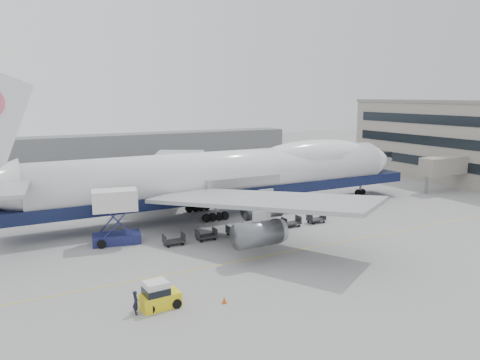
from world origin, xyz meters
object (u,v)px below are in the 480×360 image
baggage_tug (159,296)px  airliner (230,174)px  catering_truck (115,214)px  ground_worker (136,302)px

baggage_tug → airliner: bearing=49.1°
catering_truck → ground_worker: 18.53m
baggage_tug → ground_worker: bearing=-177.5°
ground_worker → airliner: bearing=-33.4°
airliner → baggage_tug: (-18.64, -24.26, -4.63)m
catering_truck → ground_worker: catering_truck is taller
airliner → ground_worker: size_ratio=35.68×
catering_truck → baggage_tug: catering_truck is taller
airliner → ground_worker: (-20.51, -24.45, -4.69)m
airliner → baggage_tug: airliner is taller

